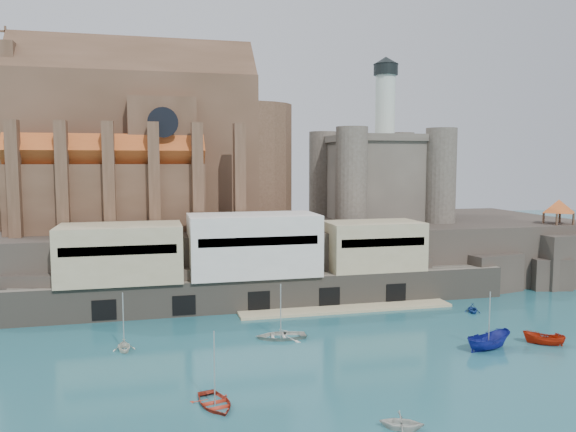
# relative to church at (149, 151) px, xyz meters

# --- Properties ---
(ground) EXTENTS (300.00, 300.00, 0.00)m
(ground) POSITION_rel_church_xyz_m (24.13, -41.85, -22.13)
(ground) COLOR #1B515B
(ground) RESTS_ON ground
(promontory) EXTENTS (100.00, 36.00, 10.00)m
(promontory) POSITION_rel_church_xyz_m (23.94, -2.48, -17.20)
(promontory) COLOR #29231F
(promontory) RESTS_ON ground
(quay) EXTENTS (70.00, 12.00, 13.05)m
(quay) POSITION_rel_church_xyz_m (13.94, -18.78, -16.06)
(quay) COLOR #665F52
(quay) RESTS_ON ground
(church) EXTENTS (47.00, 25.93, 30.51)m
(church) POSITION_rel_church_xyz_m (0.00, 0.00, 0.00)
(church) COLOR #4D3424
(church) RESTS_ON promontory
(castle_keep) EXTENTS (21.20, 21.20, 29.30)m
(castle_keep) POSITION_rel_church_xyz_m (40.21, -0.78, -3.81)
(castle_keep) COLOR #4E463D
(castle_keep) RESTS_ON promontory
(rock_outcrop) EXTENTS (14.50, 10.50, 8.70)m
(rock_outcrop) POSITION_rel_church_xyz_m (66.13, -16.01, -18.11)
(rock_outcrop) COLOR #29231F
(rock_outcrop) RESTS_ON ground
(pavilion) EXTENTS (6.40, 6.40, 5.40)m
(pavilion) POSITION_rel_church_xyz_m (66.13, -15.85, -9.40)
(pavilion) COLOR #4D3424
(pavilion) RESTS_ON rock_outcrop
(boat_0) EXTENTS (3.83, 1.88, 5.16)m
(boat_0) POSITION_rel_church_xyz_m (5.13, -50.13, -22.13)
(boat_0) COLOR #AF2D1A
(boat_0) RESTS_ON ground
(boat_1) EXTENTS (2.85, 3.40, 3.38)m
(boat_1) POSITION_rel_church_xyz_m (18.55, -57.69, -22.13)
(boat_1) COLOR silver
(boat_1) RESTS_ON ground
(boat_2) EXTENTS (2.77, 2.72, 5.92)m
(boat_2) POSITION_rel_church_xyz_m (35.66, -42.98, -22.13)
(boat_2) COLOR navy
(boat_2) RESTS_ON ground
(boat_4) EXTENTS (3.02, 2.08, 3.27)m
(boat_4) POSITION_rel_church_xyz_m (-2.92, -34.10, -22.13)
(boat_4) COLOR silver
(boat_4) RESTS_ON ground
(boat_5) EXTENTS (2.36, 2.35, 4.44)m
(boat_5) POSITION_rel_church_xyz_m (42.64, -42.98, -22.13)
(boat_5) COLOR #AC2108
(boat_5) RESTS_ON ground
(boat_6) EXTENTS (1.53, 4.26, 5.85)m
(boat_6) POSITION_rel_church_xyz_m (14.51, -33.89, -22.13)
(boat_6) COLOR beige
(boat_6) RESTS_ON ground
(boat_7) EXTENTS (2.96, 2.42, 2.96)m
(boat_7) POSITION_rel_church_xyz_m (42.34, -29.04, -22.13)
(boat_7) COLOR navy
(boat_7) RESTS_ON ground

